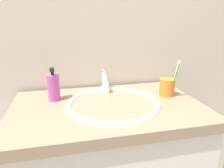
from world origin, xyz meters
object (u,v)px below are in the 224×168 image
at_px(faucet, 105,80).
at_px(toothbrush_cup, 167,87).
at_px(soap_dispenser, 54,87).
at_px(toothbrush_green, 175,77).
at_px(toothbrush_white, 175,76).

relative_size(faucet, toothbrush_cup, 1.51).
xyz_separation_m(toothbrush_cup, soap_dispenser, (-0.58, 0.07, 0.02)).
distance_m(toothbrush_cup, soap_dispenser, 0.59).
distance_m(toothbrush_cup, toothbrush_green, 0.08).
bearing_deg(toothbrush_white, soap_dispenser, 170.97).
bearing_deg(faucet, toothbrush_cup, -29.40).
relative_size(toothbrush_white, toothbrush_green, 0.98).
bearing_deg(faucet, toothbrush_white, -31.47).
distance_m(toothbrush_green, soap_dispenser, 0.61).
xyz_separation_m(toothbrush_cup, toothbrush_white, (0.02, -0.03, 0.07)).
relative_size(toothbrush_green, soap_dispenser, 1.13).
distance_m(toothbrush_white, soap_dispenser, 0.62).
bearing_deg(toothbrush_cup, faucet, 150.60).
bearing_deg(toothbrush_white, faucet, 148.53).
bearing_deg(toothbrush_cup, toothbrush_green, -64.46).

